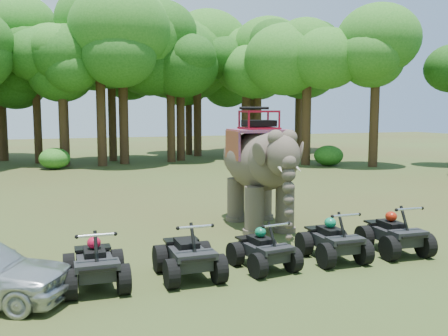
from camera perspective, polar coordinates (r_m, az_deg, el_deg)
The scene contains 25 objects.
ground at distance 13.82m, azimuth 1.78°, elevation -8.39°, with size 110.00×110.00×0.00m, color #47381E.
elephant at distance 15.35m, azimuth 4.06°, elevation 0.07°, with size 1.92×4.36×3.66m, color brown, non-canonical shape.
atv_0 at distance 10.54m, azimuth -14.54°, elevation -9.85°, with size 1.23×1.69×1.25m, color black, non-canonical shape.
atv_1 at distance 10.84m, azimuth -4.10°, elevation -9.14°, with size 1.25×1.71×1.27m, color black, non-canonical shape.
atv_2 at distance 11.43m, azimuth 4.54°, elevation -8.64°, with size 1.13×1.54×1.14m, color black, non-canonical shape.
atv_3 at distance 12.31m, azimuth 12.36°, elevation -7.44°, with size 1.22×1.67×1.24m, color black, non-canonical shape.
atv_4 at distance 13.31m, azimuth 18.89°, elevation -6.52°, with size 1.25×1.71×1.27m, color black, non-canonical shape.
tree_0 at distance 36.33m, azimuth -12.70°, elevation 7.72°, with size 6.15×6.15×8.78m, color #195114, non-canonical shape.
tree_1 at distance 35.88m, azimuth -5.01°, elevation 8.68°, with size 6.86×6.86×9.79m, color #195114, non-canonical shape.
tree_2 at distance 36.80m, azimuth 2.55°, elevation 8.45°, with size 6.68×6.68×9.54m, color #195114, non-canonical shape.
tree_3 at distance 33.27m, azimuth 9.46°, elevation 8.94°, with size 6.98×6.98×9.97m, color #195114, non-canonical shape.
tree_4 at distance 33.06m, azimuth 16.88°, elevation 8.17°, with size 6.50×6.50×9.29m, color #195114, non-canonical shape.
tree_27 at distance 36.15m, azimuth -20.61°, elevation 6.56°, with size 5.34×5.34×7.63m, color #195114, non-canonical shape.
tree_29 at distance 33.07m, azimuth -13.94°, elevation 9.09°, with size 7.17×7.17×10.25m, color #195114, non-canonical shape.
tree_30 at distance 39.33m, azimuth -3.07°, elevation 9.19°, with size 7.50×7.50×10.71m, color #195114, non-canonical shape.
tree_31 at distance 33.50m, azimuth -17.98°, elevation 7.11°, with size 5.68×5.68×8.12m, color #195114, non-canonical shape.
tree_33 at distance 40.42m, azimuth -4.05°, elevation 7.08°, with size 5.50×5.50×7.85m, color #195114, non-canonical shape.
tree_34 at distance 44.95m, azimuth 3.27°, elevation 9.02°, with size 7.67×7.67×10.96m, color #195114, non-canonical shape.
tree_35 at distance 41.98m, azimuth 2.39°, elevation 7.45°, with size 5.89×5.89×8.41m, color #195114, non-canonical shape.
tree_36 at distance 33.85m, azimuth -17.88°, elevation 7.68°, with size 6.16×6.16×8.80m, color #195114, non-canonical shape.
tree_37 at distance 38.86m, azimuth -24.17°, elevation 8.46°, with size 7.32×7.32×10.45m, color #195114, non-canonical shape.
tree_39 at distance 34.12m, azimuth -11.49°, elevation 9.64°, with size 7.65×7.65×10.93m, color #195114, non-canonical shape.
tree_40 at distance 45.14m, azimuth 8.54°, elevation 8.52°, with size 7.21×7.21×10.30m, color #195114, non-canonical shape.
tree_41 at distance 34.89m, azimuth -6.11°, elevation 8.09°, with size 6.31×6.31×9.02m, color #195114, non-canonical shape.
tree_42 at distance 37.21m, azimuth 3.86°, elevation 8.28°, with size 6.55×6.55×9.36m, color #195114, non-canonical shape.
Camera 1 is at (-5.10, -12.33, 3.57)m, focal length 40.00 mm.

